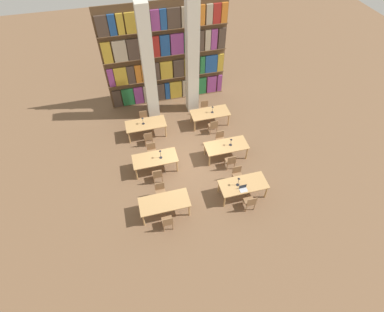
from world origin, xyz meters
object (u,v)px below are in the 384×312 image
pillar_left (148,66)px  laptop (243,189)px  reading_table_3 (226,147)px  reading_table_4 (146,125)px  reading_table_1 (243,185)px  reading_table_2 (155,159)px  chair_0 (168,222)px  desk_lamp_4 (213,108)px  reading_table_0 (164,203)px  desk_lamp_3 (143,119)px  desk_lamp_2 (231,141)px  chair_9 (144,118)px  chair_6 (231,161)px  pillar_center (192,60)px  chair_8 (148,138)px  desk_lamp_1 (160,153)px  chair_4 (157,175)px  desk_lamp_0 (239,180)px  chair_11 (205,108)px  chair_10 (213,126)px  chair_2 (250,202)px  chair_5 (152,151)px  chair_7 (220,139)px  chair_3 (237,174)px

pillar_left → laptop: (2.65, -6.59, -2.20)m
reading_table_3 → reading_table_4: bearing=144.2°
reading_table_1 → reading_table_2: size_ratio=1.00×
chair_0 → reading_table_3: (3.46, 3.10, 0.20)m
desk_lamp_4 → reading_table_0: bearing=-125.9°
reading_table_0 → reading_table_1: same height
reading_table_4 → desk_lamp_3: (-0.11, 0.02, 0.36)m
reading_table_2 → desk_lamp_2: 3.60m
chair_9 → reading_table_0: bearing=90.2°
chair_6 → pillar_center: bearing=97.0°
laptop → chair_9: 6.68m
chair_0 → reading_table_1: bearing=13.0°
chair_8 → desk_lamp_1: bearing=-79.2°
reading_table_2 → chair_4: chair_4 is taller
reading_table_3 → desk_lamp_2: size_ratio=4.84×
desk_lamp_0 → reading_table_3: bearing=82.7°
chair_4 → chair_11: size_ratio=1.00×
pillar_left → reading_table_4: (-0.62, -1.53, -2.32)m
chair_10 → chair_2: bearing=-89.0°
chair_2 → chair_11: 6.30m
desk_lamp_3 → laptop: bearing=-56.3°
reading_table_0 → chair_5: bearing=90.0°
chair_2 → reading_table_2: size_ratio=0.44×
reading_table_2 → desk_lamp_4: size_ratio=4.90×
reading_table_4 → chair_5: bearing=-89.7°
chair_5 → desk_lamp_0: bearing=135.3°
chair_7 → desk_lamp_2: 0.98m
pillar_center → chair_11: (0.52, -0.76, -2.52)m
chair_2 → desk_lamp_1: bearing=135.4°
chair_11 → chair_0: bearing=62.0°
chair_3 → reading_table_4: bearing=-49.7°
desk_lamp_2 → chair_9: bearing=138.3°
pillar_center → reading_table_2: pillar_center is taller
chair_8 → chair_11: same height
chair_4 → reading_table_4: size_ratio=0.44×
desk_lamp_4 → desk_lamp_2: bearing=-87.2°
desk_lamp_4 → chair_5: bearing=-154.4°
chair_4 → desk_lamp_0: bearing=-27.2°
pillar_left → desk_lamp_3: size_ratio=14.19×
reading_table_1 → chair_11: (-0.05, 5.56, -0.20)m
pillar_left → desk_lamp_3: pillar_left is taller
desk_lamp_3 → chair_3: bearing=-48.9°
reading_table_3 → desk_lamp_3: 4.35m
chair_3 → chair_8: 4.77m
desk_lamp_1 → chair_10: desk_lamp_1 is taller
chair_7 → chair_9: size_ratio=1.00×
chair_4 → reading_table_3: bearing=11.4°
chair_10 → desk_lamp_2: bearing=-80.8°
chair_4 → chair_8: bearing=90.5°
reading_table_2 → chair_6: size_ratio=2.28×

